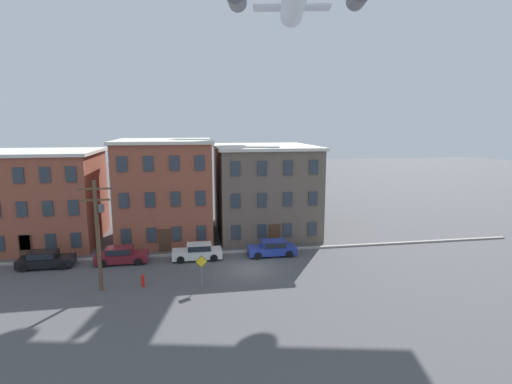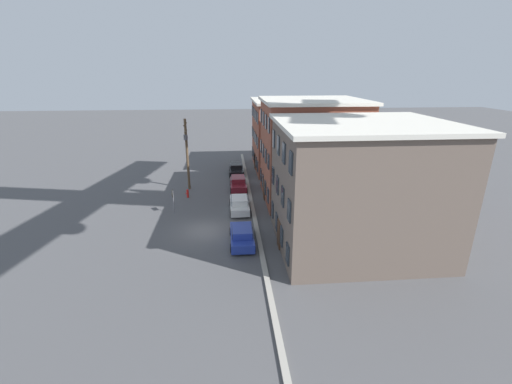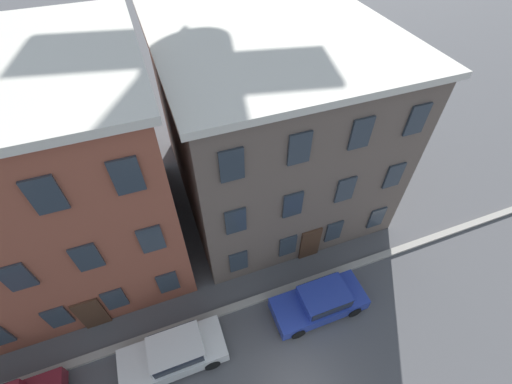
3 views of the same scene
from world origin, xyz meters
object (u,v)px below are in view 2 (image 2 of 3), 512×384
car_black (236,169)px  car_maroon (238,183)px  caution_sign (173,197)px  fire_hydrant (188,193)px  car_blue (242,235)px  utility_pole (187,151)px  car_white (239,204)px

car_black → car_maroon: size_ratio=1.00×
caution_sign → car_black: bearing=153.6°
fire_hydrant → car_blue: bearing=26.1°
car_black → utility_pole: size_ratio=0.54×
car_black → utility_pole: 8.89m
car_blue → caution_sign: bearing=-136.9°
caution_sign → car_maroon: bearing=136.3°
fire_hydrant → utility_pole: bearing=-177.7°
caution_sign → fire_hydrant: bearing=168.7°
car_black → caution_sign: bearing=-26.4°
car_maroon → caution_sign: (6.78, -6.47, 0.90)m
car_black → fire_hydrant: size_ratio=4.58×
caution_sign → car_blue: bearing=43.1°
car_blue → car_maroon: bearing=179.2°
car_black → car_white: bearing=-0.3°
car_blue → fire_hydrant: bearing=-153.9°
car_blue → fire_hydrant: car_blue is taller
utility_pole → fire_hydrant: utility_pole is taller
car_blue → fire_hydrant: (-11.05, -5.41, -0.27)m
car_maroon → caution_sign: bearing=-43.7°
car_maroon → utility_pole: 6.90m
car_white → caution_sign: (0.13, -6.35, 0.90)m
fire_hydrant → car_white: bearing=52.5°
car_maroon → car_white: 6.65m
car_white → car_blue: 6.83m
car_blue → utility_pole: (-13.96, -5.52, 3.83)m
car_maroon → caution_sign: 9.41m
car_white → utility_pole: size_ratio=0.54×
car_blue → caution_sign: size_ratio=1.78×
car_maroon → car_blue: 13.48m
car_maroon → utility_pole: size_ratio=0.54×
car_blue → caution_sign: caution_sign is taller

